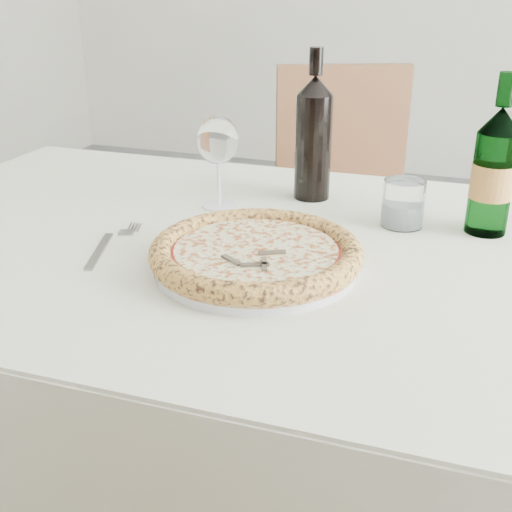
# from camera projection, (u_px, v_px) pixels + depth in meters

# --- Properties ---
(dining_table) EXTENTS (1.51, 0.90, 0.76)m
(dining_table) POSITION_uv_depth(u_px,v_px,m) (276.00, 291.00, 1.08)
(dining_table) COLOR brown
(dining_table) RESTS_ON floor
(chair_far) EXTENTS (0.50, 0.50, 0.93)m
(chair_far) POSITION_uv_depth(u_px,v_px,m) (344.00, 210.00, 1.86)
(chair_far) COLOR brown
(chair_far) RESTS_ON floor
(plate) EXTENTS (0.30, 0.30, 0.02)m
(plate) POSITION_uv_depth(u_px,v_px,m) (256.00, 263.00, 0.95)
(plate) COLOR white
(plate) RESTS_ON dining_table
(pizza) EXTENTS (0.32, 0.32, 0.03)m
(pizza) POSITION_uv_depth(u_px,v_px,m) (256.00, 252.00, 0.95)
(pizza) COLOR tan
(pizza) RESTS_ON plate
(fork) EXTENTS (0.06, 0.20, 0.00)m
(fork) POSITION_uv_depth(u_px,v_px,m) (108.00, 245.00, 1.03)
(fork) COLOR gray
(fork) RESTS_ON dining_table
(wine_glass) EXTENTS (0.08, 0.08, 0.17)m
(wine_glass) POSITION_uv_depth(u_px,v_px,m) (218.00, 142.00, 1.16)
(wine_glass) COLOR white
(wine_glass) RESTS_ON dining_table
(tumbler) EXTENTS (0.07, 0.07, 0.08)m
(tumbler) POSITION_uv_depth(u_px,v_px,m) (403.00, 206.00, 1.11)
(tumbler) COLOR white
(tumbler) RESTS_ON dining_table
(beer_bottle) EXTENTS (0.07, 0.07, 0.26)m
(beer_bottle) POSITION_uv_depth(u_px,v_px,m) (493.00, 172.00, 1.05)
(beer_bottle) COLOR #2F743A
(beer_bottle) RESTS_ON dining_table
(wine_bottle) EXTENTS (0.07, 0.07, 0.28)m
(wine_bottle) POSITION_uv_depth(u_px,v_px,m) (313.00, 136.00, 1.21)
(wine_bottle) COLOR black
(wine_bottle) RESTS_ON dining_table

